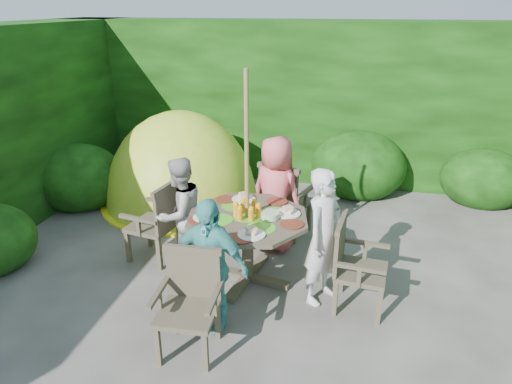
% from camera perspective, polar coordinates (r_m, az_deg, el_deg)
% --- Properties ---
extents(ground, '(60.00, 60.00, 0.00)m').
position_cam_1_polar(ground, '(4.44, 3.28, -15.43)').
color(ground, '#43413C').
rests_on(ground, ground).
extents(hedge_enclosure, '(9.00, 9.00, 2.50)m').
position_cam_1_polar(hedge_enclosure, '(5.05, 6.17, 5.34)').
color(hedge_enclosure, black).
rests_on(hedge_enclosure, ground).
extents(patio_table, '(1.50, 1.50, 0.89)m').
position_cam_1_polar(patio_table, '(4.65, -1.04, -4.37)').
color(patio_table, '#3A3326').
rests_on(patio_table, ground).
extents(parasol_pole, '(0.05, 0.05, 2.20)m').
position_cam_1_polar(parasol_pole, '(4.46, -1.14, 1.05)').
color(parasol_pole, brown).
rests_on(parasol_pole, ground).
extents(garden_chair_right, '(0.52, 0.57, 0.87)m').
position_cam_1_polar(garden_chair_right, '(4.43, 12.11, -8.80)').
color(garden_chair_right, '#3A3326').
rests_on(garden_chair_right, ground).
extents(garden_chair_left, '(0.56, 0.61, 0.90)m').
position_cam_1_polar(garden_chair_left, '(5.23, -12.13, -3.53)').
color(garden_chair_left, '#3A3326').
rests_on(garden_chair_left, ground).
extents(garden_chair_back, '(0.69, 0.65, 0.94)m').
position_cam_1_polar(garden_chair_back, '(5.63, 3.48, -0.86)').
color(garden_chair_back, '#3A3326').
rests_on(garden_chair_back, ground).
extents(garden_chair_front, '(0.53, 0.48, 0.85)m').
position_cam_1_polar(garden_chair_front, '(3.92, -8.27, -13.29)').
color(garden_chair_front, '#3A3326').
rests_on(garden_chair_front, ground).
extents(child_right, '(0.52, 0.59, 1.36)m').
position_cam_1_polar(child_right, '(4.39, 8.49, -5.60)').
color(child_right, silver).
rests_on(child_right, ground).
extents(child_left, '(0.68, 0.75, 1.26)m').
position_cam_1_polar(child_left, '(5.01, -9.46, -2.66)').
color(child_left, '#A6A5A0').
rests_on(child_left, ground).
extents(child_back, '(0.79, 0.68, 1.37)m').
position_cam_1_polar(child_back, '(5.30, 2.51, -0.23)').
color(child_back, '#E05C62').
rests_on(child_back, ground).
extents(child_front, '(0.78, 0.43, 1.25)m').
position_cam_1_polar(child_front, '(4.03, -5.90, -9.08)').
color(child_front, '#47A7A3').
rests_on(child_front, ground).
extents(dome_tent, '(2.74, 2.74, 2.69)m').
position_cam_1_polar(dome_tent, '(6.91, -9.20, -1.07)').
color(dome_tent, '#9ECB27').
rests_on(dome_tent, ground).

